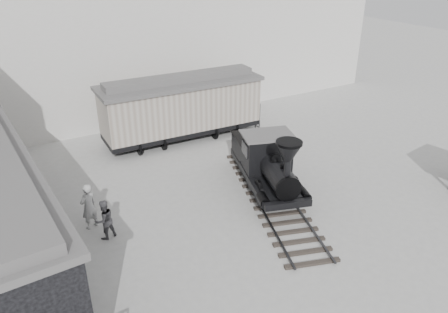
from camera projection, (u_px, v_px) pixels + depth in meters
ground at (295, 237)px, 16.49m from camera, size 90.00×90.00×0.00m
north_wall at (142, 28)px, 25.72m from camera, size 34.00×2.51×11.00m
locomotive at (268, 167)px, 19.08m from camera, size 4.77×9.51×3.30m
boxcar at (181, 106)px, 24.13m from camera, size 9.08×3.10×3.68m
visitor_a at (89, 206)px, 16.68m from camera, size 0.82×0.70×1.90m
visitor_b at (104, 220)px, 16.15m from camera, size 0.90×0.79×1.58m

